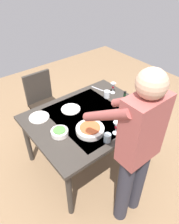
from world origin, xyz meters
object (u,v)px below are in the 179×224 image
object	(u,v)px
dining_table	(90,120)
side_bowl_salad	(60,132)
wine_glass_left	(116,126)
dinner_plate_near	(71,109)
wine_bottle	(123,105)
serving_bowl_pasta	(90,129)
wine_glass_right	(113,86)
water_cup_near_left	(107,94)
person_server	(137,147)
water_cup_near_right	(107,138)
dinner_plate_far	(39,117)
chair_near	(43,100)

from	to	relation	value
dining_table	side_bowl_salad	world-z (taller)	side_bowl_salad
wine_glass_left	side_bowl_salad	distance (m)	0.59
dinner_plate_near	wine_bottle	bearing A→B (deg)	135.21
serving_bowl_pasta	wine_glass_right	bearing A→B (deg)	-150.38
wine_bottle	water_cup_near_left	world-z (taller)	wine_bottle
wine_glass_right	dinner_plate_near	world-z (taller)	wine_glass_right
wine_glass_right	dinner_plate_near	xyz separation A→B (m)	(0.65, -0.04, -0.10)
person_server	wine_bottle	bearing A→B (deg)	-128.44
wine_glass_left	wine_glass_right	size ratio (longest dim) A/B	1.00
water_cup_near_left	water_cup_near_right	xyz separation A→B (m)	(0.54, 0.59, 0.00)
wine_glass_right	water_cup_near_left	size ratio (longest dim) A/B	1.66
wine_bottle	water_cup_near_right	distance (m)	0.51
dinner_plate_far	wine_glass_right	bearing A→B (deg)	172.19
person_server	serving_bowl_pasta	xyz separation A→B (m)	(0.03, -0.58, -0.19)
wine_glass_right	water_cup_near_left	bearing A→B (deg)	12.32
chair_near	dinner_plate_far	size ratio (longest dim) A/B	3.96
dining_table	dinner_plate_near	world-z (taller)	dinner_plate_near
chair_near	water_cup_near_right	bearing A→B (deg)	90.71
person_server	dinner_plate_far	size ratio (longest dim) A/B	7.34
chair_near	water_cup_near_left	distance (m)	0.97
wine_bottle	dining_table	bearing A→B (deg)	-31.89
dining_table	wine_glass_right	distance (m)	0.60
dinner_plate_near	dinner_plate_far	size ratio (longest dim) A/B	1.00
wine_bottle	serving_bowl_pasta	xyz separation A→B (m)	(0.50, 0.01, -0.08)
serving_bowl_pasta	dinner_plate_near	distance (m)	0.45
serving_bowl_pasta	side_bowl_salad	size ratio (longest dim) A/B	1.67
wine_bottle	water_cup_near_left	xyz separation A→B (m)	(-0.08, -0.37, -0.06)
dinner_plate_far	dinner_plate_near	bearing A→B (deg)	165.18
wine_glass_left	dinner_plate_far	size ratio (longest dim) A/B	0.66
water_cup_near_left	water_cup_near_right	world-z (taller)	water_cup_near_right
person_server	dinner_plate_far	bearing A→B (deg)	-73.06
person_server	wine_glass_left	size ratio (longest dim) A/B	11.19
wine_glass_right	side_bowl_salad	size ratio (longest dim) A/B	0.84
person_server	wine_glass_right	xyz separation A→B (m)	(-0.68, -0.99, -0.12)
dining_table	serving_bowl_pasta	bearing A→B (deg)	52.59
wine_glass_right	dinner_plate_far	distance (m)	1.04
serving_bowl_pasta	dinner_plate_near	size ratio (longest dim) A/B	1.30
dining_table	water_cup_near_left	distance (m)	0.46
wine_glass_right	dinner_plate_near	bearing A→B (deg)	-3.72
dining_table	side_bowl_salad	size ratio (longest dim) A/B	7.77
dining_table	serving_bowl_pasta	size ratio (longest dim) A/B	4.66
water_cup_near_right	side_bowl_salad	bearing A→B (deg)	-50.22
dinner_plate_near	water_cup_near_right	bearing A→B (deg)	88.66
dining_table	serving_bowl_pasta	distance (m)	0.30
wine_glass_left	water_cup_near_right	world-z (taller)	wine_glass_left
chair_near	water_cup_near_right	world-z (taller)	chair_near
dinner_plate_near	wine_glass_right	bearing A→B (deg)	176.28
wine_glass_right	serving_bowl_pasta	xyz separation A→B (m)	(0.72, 0.41, -0.07)
chair_near	wine_glass_right	size ratio (longest dim) A/B	6.03
wine_glass_right	water_cup_near_right	world-z (taller)	wine_glass_right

